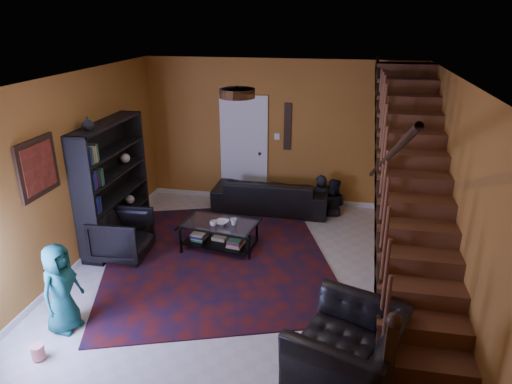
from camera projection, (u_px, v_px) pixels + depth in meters
floor at (252, 271)px, 6.75m from camera, size 5.50×5.50×0.00m
room at (194, 223)px, 8.18m from camera, size 5.50×5.50×5.50m
staircase at (413, 193)px, 5.87m from camera, size 0.95×5.02×3.18m
bookshelf at (113, 185)px, 7.36m from camera, size 0.35×1.80×2.00m
door at (244, 151)px, 8.99m from camera, size 0.82×0.05×2.05m
framed_picture at (38, 168)px, 5.73m from camera, size 0.04×0.74×0.74m
wall_hanging at (288, 127)px, 8.65m from camera, size 0.14×0.03×0.90m
ceiling_fixture at (237, 93)px, 5.01m from camera, size 0.40×0.40×0.10m
rug at (216, 257)px, 7.12m from camera, size 4.38×4.68×0.02m
sofa at (271, 194)px, 8.75m from camera, size 2.18×0.87×0.64m
armchair_left at (123, 235)px, 7.03m from camera, size 0.84×0.82×0.73m
armchair_right at (347, 350)px, 4.63m from camera, size 1.34×1.43×0.75m
person_adult_a at (320, 205)px, 8.69m from camera, size 0.47×0.33×1.21m
person_adult_b at (332, 207)px, 8.66m from camera, size 0.59×0.47×1.14m
person_child at (61, 288)px, 5.33m from camera, size 0.45×0.60×1.13m
coffee_table at (220, 234)px, 7.33m from camera, size 1.26×0.86×0.44m
cup_a at (213, 223)px, 7.15m from camera, size 0.14×0.14×0.09m
cup_b at (234, 222)px, 7.19m from camera, size 0.12×0.12×0.10m
bowl at (222, 222)px, 7.22m from camera, size 0.26×0.26×0.05m
vase at (88, 123)px, 6.49m from camera, size 0.18×0.18×0.19m
popcorn_bucket at (38, 352)px, 4.99m from camera, size 0.15×0.15×0.16m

